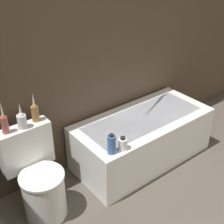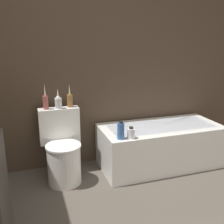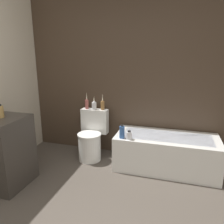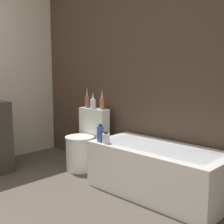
{
  "view_description": "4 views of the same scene",
  "coord_description": "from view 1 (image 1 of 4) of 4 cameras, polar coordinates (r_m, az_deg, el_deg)",
  "views": [
    {
      "loc": [
        -1.08,
        0.01,
        2.11
      ],
      "look_at": [
        0.19,
        1.62,
        0.91
      ],
      "focal_mm": 50.0,
      "sensor_mm": 36.0,
      "label": 1
    },
    {
      "loc": [
        -0.67,
        -0.71,
        1.48
      ],
      "look_at": [
        0.15,
        1.78,
        0.75
      ],
      "focal_mm": 42.0,
      "sensor_mm": 36.0,
      "label": 2
    },
    {
      "loc": [
        0.87,
        -1.1,
        1.61
      ],
      "look_at": [
        0.07,
        1.6,
        0.87
      ],
      "focal_mm": 35.0,
      "sensor_mm": 36.0,
      "label": 3
    },
    {
      "loc": [
        2.57,
        -0.63,
        1.31
      ],
      "look_at": [
        0.29,
        1.73,
        0.82
      ],
      "focal_mm": 50.0,
      "sensor_mm": 36.0,
      "label": 4
    }
  ],
  "objects": [
    {
      "name": "wall_back_tiled",
      "position": [
        2.63,
        -12.3,
        11.8
      ],
      "size": [
        6.4,
        0.06,
        2.6
      ],
      "color": "#423326",
      "rests_on": "ground_plane"
    },
    {
      "name": "bathtub",
      "position": [
        3.24,
        5.52,
        -4.78
      ],
      "size": [
        1.42,
        0.66,
        0.49
      ],
      "color": "white",
      "rests_on": "ground"
    },
    {
      "name": "shampoo_bottle_short",
      "position": [
        2.64,
        1.97,
        -5.84
      ],
      "size": [
        0.08,
        0.08,
        0.13
      ],
      "color": "silver",
      "rests_on": "bathtub"
    },
    {
      "name": "vase_bronze",
      "position": [
        2.58,
        -13.91,
        0.05
      ],
      "size": [
        0.06,
        0.06,
        0.25
      ],
      "color": "olive",
      "rests_on": "toilet"
    },
    {
      "name": "vase_gold",
      "position": [
        2.49,
        -19.09,
        -1.9
      ],
      "size": [
        0.05,
        0.05,
        0.27
      ],
      "color": "#994C47",
      "rests_on": "toilet"
    },
    {
      "name": "toilet",
      "position": [
        2.7,
        -13.29,
        -11.97
      ],
      "size": [
        0.43,
        0.5,
        0.76
      ],
      "color": "white",
      "rests_on": "ground"
    },
    {
      "name": "vase_silver",
      "position": [
        2.52,
        -16.18,
        -1.38
      ],
      "size": [
        0.07,
        0.07,
        0.22
      ],
      "color": "silver",
      "rests_on": "toilet"
    },
    {
      "name": "shampoo_bottle_tall",
      "position": [
        2.58,
        -0.09,
        -5.94
      ],
      "size": [
        0.07,
        0.07,
        0.19
      ],
      "color": "#335999",
      "rests_on": "bathtub"
    }
  ]
}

